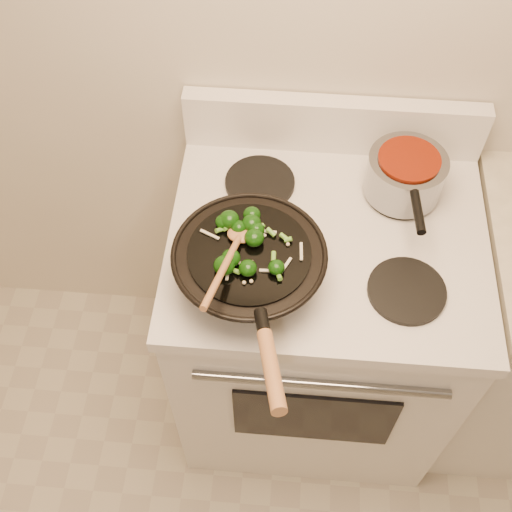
{
  "coord_description": "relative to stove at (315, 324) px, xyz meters",
  "views": [
    {
      "loc": [
        -0.39,
        0.22,
        2.17
      ],
      "look_at": [
        -0.46,
        1.03,
        1.01
      ],
      "focal_mm": 45.0,
      "sensor_mm": 36.0,
      "label": 1
    }
  ],
  "objects": [
    {
      "name": "stirfry",
      "position": [
        -0.19,
        -0.13,
        0.58
      ],
      "size": [
        0.23,
        0.2,
        0.04
      ],
      "color": "#0E3608",
      "rests_on": "wok"
    },
    {
      "name": "stove",
      "position": [
        0.0,
        0.0,
        0.0
      ],
      "size": [
        0.78,
        0.67,
        1.08
      ],
      "color": "white",
      "rests_on": "ground"
    },
    {
      "name": "wok",
      "position": [
        -0.18,
        -0.16,
        0.52
      ],
      "size": [
        0.34,
        0.56,
        0.19
      ],
      "color": "black",
      "rests_on": "stove"
    },
    {
      "name": "saucepan",
      "position": [
        0.18,
        0.14,
        0.52
      ],
      "size": [
        0.19,
        0.31,
        0.11
      ],
      "color": "gray",
      "rests_on": "stove"
    },
    {
      "name": "wooden_spoon",
      "position": [
        -0.22,
        -0.18,
        0.6
      ],
      "size": [
        0.09,
        0.27,
        0.09
      ],
      "color": "#A76E41",
      "rests_on": "wok"
    }
  ]
}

